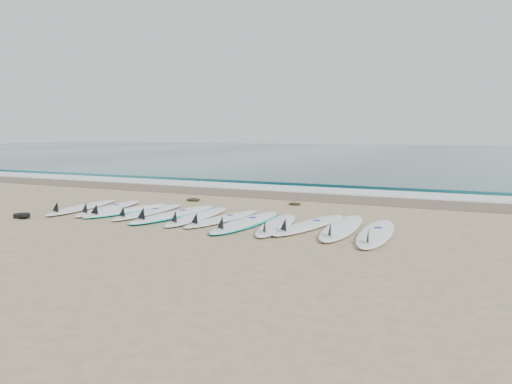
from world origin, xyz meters
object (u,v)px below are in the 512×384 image
at_px(surfboard_11, 376,233).
at_px(leash_coil, 22,215).
at_px(surfboard_0, 81,207).
at_px(surfboard_6, 221,219).

relative_size(surfboard_11, leash_coil, 5.68).
height_order(surfboard_0, surfboard_6, surfboard_0).
bearing_deg(leash_coil, surfboard_6, 19.83).
bearing_deg(surfboard_0, surfboard_11, -9.87).
xyz_separation_m(surfboard_11, leash_coil, (-6.84, -1.22, -0.01)).
xyz_separation_m(surfboard_0, surfboard_11, (6.56, -0.11, 0.00)).
height_order(surfboard_6, leash_coil, surfboard_6).
relative_size(surfboard_0, surfboard_6, 1.07).
relative_size(surfboard_0, leash_coil, 5.54).
height_order(surfboard_0, leash_coil, surfboard_0).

